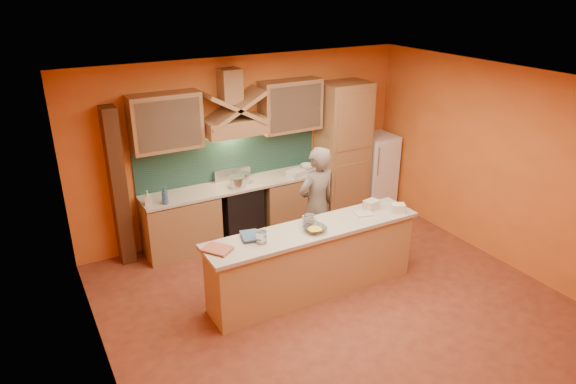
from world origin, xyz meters
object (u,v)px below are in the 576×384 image
person (316,205)px  kitchen_scale (309,220)px  stove (239,211)px  mixing_bowl (315,229)px  fridge (376,170)px

person → kitchen_scale: (-0.49, -0.60, 0.13)m
stove → mixing_bowl: (0.16, -1.99, 0.53)m
fridge → mixing_bowl: size_ratio=4.79×
fridge → kitchen_scale: bearing=-144.5°
stove → kitchen_scale: size_ratio=6.82×
stove → fridge: size_ratio=0.69×
fridge → stove: bearing=180.0°
stove → kitchen_scale: 1.87m
fridge → person: bearing=-149.6°
kitchen_scale → mixing_bowl: size_ratio=0.49×
stove → mixing_bowl: size_ratio=3.32×
fridge → person: (-2.00, -1.17, 0.22)m
kitchen_scale → mixing_bowl: (-0.05, -0.21, -0.02)m
fridge → mixing_bowl: (-2.54, -1.99, 0.33)m
person → stove: bearing=-66.7°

